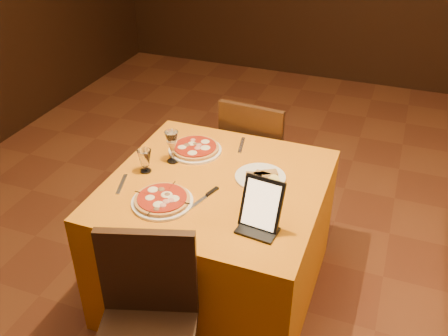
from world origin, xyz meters
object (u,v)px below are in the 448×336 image
(main_table, at_px, (217,237))
(pizza_far, at_px, (195,149))
(chair_main_far, at_px, (260,156))
(water_glass, at_px, (145,161))
(pizza_near, at_px, (162,201))
(wine_glass, at_px, (172,147))
(tablet, at_px, (262,204))

(main_table, xyz_separation_m, pizza_far, (-0.23, 0.25, 0.39))
(chair_main_far, relative_size, water_glass, 7.00)
(main_table, bearing_deg, pizza_near, -124.39)
(main_table, distance_m, pizza_far, 0.52)
(chair_main_far, xyz_separation_m, wine_glass, (-0.30, -0.70, 0.39))
(water_glass, bearing_deg, chair_main_far, 65.00)
(pizza_far, relative_size, water_glass, 2.34)
(chair_main_far, xyz_separation_m, pizza_far, (-0.23, -0.55, 0.31))
(pizza_far, bearing_deg, water_glass, -119.48)
(pizza_near, height_order, wine_glass, wine_glass)
(pizza_far, relative_size, wine_glass, 1.60)
(main_table, distance_m, water_glass, 0.59)
(pizza_near, xyz_separation_m, pizza_far, (-0.05, 0.52, 0.00))
(pizza_near, distance_m, wine_glass, 0.40)
(wine_glass, bearing_deg, pizza_far, 64.04)
(pizza_far, distance_m, tablet, 0.76)
(tablet, bearing_deg, water_glass, 169.23)
(wine_glass, distance_m, water_glass, 0.17)
(chair_main_far, xyz_separation_m, water_glass, (-0.39, -0.84, 0.36))
(pizza_far, height_order, tablet, tablet)
(chair_main_far, distance_m, wine_glass, 0.85)
(chair_main_far, bearing_deg, water_glass, 69.13)
(wine_glass, bearing_deg, tablet, -30.43)
(pizza_near, bearing_deg, water_glass, 133.15)
(pizza_far, bearing_deg, chair_main_far, 67.48)
(water_glass, bearing_deg, main_table, 5.41)
(pizza_near, distance_m, pizza_far, 0.52)
(pizza_near, height_order, tablet, tablet)
(main_table, height_order, wine_glass, wine_glass)
(chair_main_far, bearing_deg, main_table, 94.13)
(tablet, bearing_deg, pizza_near, -172.86)
(pizza_far, bearing_deg, pizza_near, -84.58)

